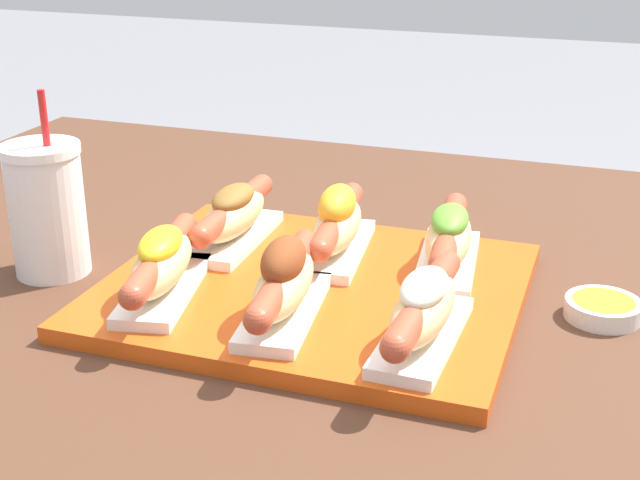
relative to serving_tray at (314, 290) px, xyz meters
The scene contains 9 objects.
serving_tray is the anchor object (origin of this frame).
hot_dog_0 0.16m from the serving_tray, 149.50° to the right, with size 0.09×0.20×0.07m.
hot_dog_1 0.09m from the serving_tray, 90.36° to the right, with size 0.08×0.21×0.08m.
hot_dog_2 0.17m from the serving_tray, 33.31° to the right, with size 0.06×0.21×0.07m.
hot_dog_3 0.15m from the serving_tray, 149.12° to the left, with size 0.06×0.21×0.07m.
hot_dog_4 0.09m from the serving_tray, 90.73° to the left, with size 0.08×0.21×0.08m.
hot_dog_5 0.16m from the serving_tray, 34.18° to the left, with size 0.08×0.21×0.07m.
sauce_bowl 0.29m from the serving_tray, 10.08° to the left, with size 0.08×0.08×0.02m.
drink_cup 0.31m from the serving_tray, behind, with size 0.09×0.09×0.21m.
Camera 1 is at (0.25, -0.82, 1.09)m, focal length 50.00 mm.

